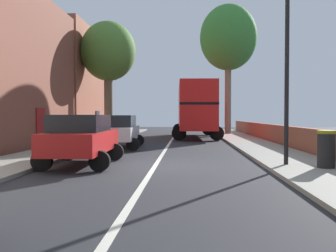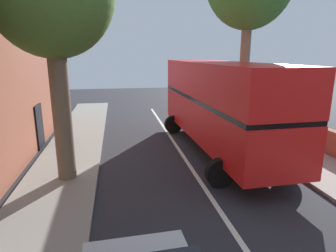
# 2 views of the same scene
# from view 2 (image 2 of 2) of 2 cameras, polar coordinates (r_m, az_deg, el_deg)

# --- Properties ---
(double_decker_bus) EXTENTS (3.78, 10.38, 4.06)m
(double_decker_bus) POSITION_cam_2_polar(r_m,az_deg,el_deg) (13.08, 10.07, 4.88)
(double_decker_bus) COLOR red
(double_decker_bus) RESTS_ON ground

